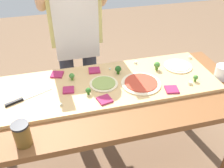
{
  "coord_description": "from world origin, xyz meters",
  "views": [
    {
      "loc": [
        -0.32,
        -1.24,
        1.77
      ],
      "look_at": [
        0.02,
        0.08,
        0.82
      ],
      "focal_mm": 39.78,
      "sensor_mm": 36.0,
      "label": 1
    }
  ],
  "objects": [
    {
      "name": "sauce_jar",
      "position": [
        -0.54,
        -0.29,
        0.86
      ],
      "size": [
        0.09,
        0.09,
        0.13
      ],
      "color": "brown",
      "rests_on": "prep_table"
    },
    {
      "name": "pizza_slice_near_left",
      "position": [
        -0.06,
        0.27,
        0.82
      ],
      "size": [
        0.09,
        0.09,
        0.01
      ],
      "primitive_type": "cube",
      "rotation": [
        0.0,
        0.0,
        -0.1
      ],
      "color": "#9E234C",
      "rests_on": "cutting_board"
    },
    {
      "name": "broccoli_floret_front_left",
      "position": [
        0.09,
        0.19,
        0.85
      ],
      "size": [
        0.04,
        0.04,
        0.06
      ],
      "color": "#2C5915",
      "rests_on": "cutting_board"
    },
    {
      "name": "cheese_crumble_e",
      "position": [
        0.52,
        -0.06,
        0.83
      ],
      "size": [
        0.03,
        0.03,
        0.02
      ],
      "primitive_type": "cube",
      "rotation": [
        0.0,
        0.0,
        0.92
      ],
      "color": "silver",
      "rests_on": "cutting_board"
    },
    {
      "name": "cutting_board",
      "position": [
        0.0,
        0.1,
        0.81
      ],
      "size": [
        1.48,
        0.52,
        0.02
      ],
      "primitive_type": "cube",
      "color": "tan",
      "rests_on": "prep_table"
    },
    {
      "name": "pizza_slice_far_left",
      "position": [
        -0.33,
        0.28,
        0.82
      ],
      "size": [
        0.1,
        0.1,
        0.01
      ],
      "primitive_type": "cube",
      "rotation": [
        0.0,
        0.0,
        -0.3
      ],
      "color": "#9E234C",
      "rests_on": "cutting_board"
    },
    {
      "name": "pizza_slice_far_right",
      "position": [
        -0.27,
        0.08,
        0.82
      ],
      "size": [
        0.08,
        0.08,
        0.01
      ],
      "primitive_type": "cube",
      "rotation": [
        0.0,
        0.0,
        -0.12
      ],
      "color": "#9E234C",
      "rests_on": "cutting_board"
    },
    {
      "name": "pizza_whole_tomato_red",
      "position": [
        0.21,
        0.03,
        0.83
      ],
      "size": [
        0.27,
        0.27,
        0.02
      ],
      "color": "beige",
      "rests_on": "cutting_board"
    },
    {
      "name": "broccoli_floret_back_right",
      "position": [
        -0.15,
        0.01,
        0.85
      ],
      "size": [
        0.03,
        0.03,
        0.05
      ],
      "color": "#366618",
      "rests_on": "cutting_board"
    },
    {
      "name": "chefs_knife",
      "position": [
        -0.55,
        0.05,
        0.82
      ],
      "size": [
        0.28,
        0.14,
        0.02
      ],
      "color": "#B7BABF",
      "rests_on": "cutting_board"
    },
    {
      "name": "prep_table",
      "position": [
        0.0,
        0.0,
        0.69
      ],
      "size": [
        1.76,
        0.76,
        0.79
      ],
      "color": "brown",
      "rests_on": "ground"
    },
    {
      "name": "pizza_whole_pesto_green",
      "position": [
        -0.04,
        0.09,
        0.83
      ],
      "size": [
        0.19,
        0.19,
        0.02
      ],
      "color": "beige",
      "rests_on": "cutting_board"
    },
    {
      "name": "cheese_crumble_c",
      "position": [
        0.05,
        0.26,
        0.82
      ],
      "size": [
        0.02,
        0.02,
        0.01
      ],
      "primitive_type": "cube",
      "rotation": [
        0.0,
        0.0,
        0.33
      ],
      "color": "silver",
      "rests_on": "cutting_board"
    },
    {
      "name": "broccoli_floret_front_right",
      "position": [
        0.57,
        -0.03,
        0.85
      ],
      "size": [
        0.03,
        0.03,
        0.05
      ],
      "color": "#487A23",
      "rests_on": "cutting_board"
    },
    {
      "name": "pizza_slice_near_right",
      "position": [
        0.37,
        -0.09,
        0.82
      ],
      "size": [
        0.1,
        0.1,
        0.01
      ],
      "primitive_type": "cube",
      "rotation": [
        0.0,
        0.0,
        -0.19
      ],
      "color": "#9E234C",
      "rests_on": "cutting_board"
    },
    {
      "name": "cook_center",
      "position": [
        -0.14,
        0.63,
        1.0
      ],
      "size": [
        0.54,
        0.39,
        1.67
      ],
      "color": "#333847",
      "rests_on": "ground"
    },
    {
      "name": "broccoli_floret_front_mid",
      "position": [
        -0.23,
        0.2,
        0.85
      ],
      "size": [
        0.04,
        0.04,
        0.05
      ],
      "color": "#487A23",
      "rests_on": "cutting_board"
    },
    {
      "name": "broccoli_floret_back_mid",
      "position": [
        0.38,
        0.17,
        0.86
      ],
      "size": [
        0.04,
        0.04,
        0.06
      ],
      "color": "#487A23",
      "rests_on": "cutting_board"
    },
    {
      "name": "cheese_crumble_a",
      "position": [
        0.26,
        0.3,
        0.83
      ],
      "size": [
        0.02,
        0.02,
        0.02
      ],
      "primitive_type": "cube",
      "rotation": [
        0.0,
        0.0,
        0.53
      ],
      "color": "white",
      "rests_on": "cutting_board"
    },
    {
      "name": "cheese_crumble_b",
      "position": [
        0.7,
        0.26,
        0.83
      ],
      "size": [
        0.03,
        0.03,
        0.02
      ],
      "primitive_type": "cube",
      "rotation": [
        0.0,
        0.0,
        0.87
      ],
      "color": "silver",
      "rests_on": "cutting_board"
    },
    {
      "name": "pizza_slice_center",
      "position": [
        -0.07,
        -0.08,
        0.82
      ],
      "size": [
        0.1,
        0.1,
        0.01
      ],
      "primitive_type": "cube",
      "rotation": [
        0.0,
        0.0,
        0.23
      ],
      "color": "#9E234C",
      "rests_on": "cutting_board"
    },
    {
      "name": "pizza_whole_white_garlic",
      "position": [
        0.55,
        0.17,
        0.83
      ],
      "size": [
        0.21,
        0.21,
        0.02
      ],
      "color": "beige",
      "rests_on": "cutting_board"
    },
    {
      "name": "flour_cup",
      "position": [
        0.79,
        -0.01,
        0.84
      ],
      "size": [
        0.1,
        0.1,
        0.1
      ],
      "color": "white",
      "rests_on": "prep_table"
    },
    {
      "name": "cheese_crumble_d",
      "position": [
        -0.33,
        -0.06,
        0.83
      ],
      "size": [
        0.02,
        0.02,
        0.02
      ],
      "primitive_type": "cube",
      "rotation": [
        0.0,
        0.0,
        0.03
      ],
      "color": "silver",
      "rests_on": "cutting_board"
    }
  ]
}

